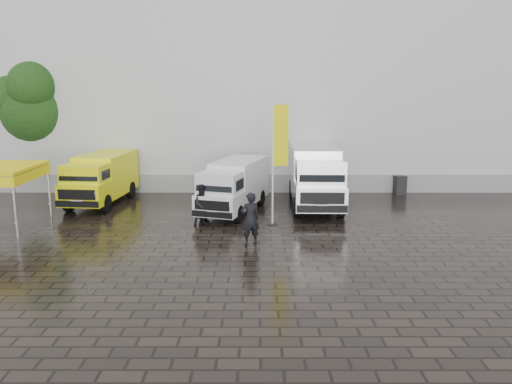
{
  "coord_description": "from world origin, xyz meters",
  "views": [
    {
      "loc": [
        -1.03,
        -19.11,
        5.69
      ],
      "look_at": [
        -1.04,
        2.2,
        1.22
      ],
      "focal_mm": 35.0,
      "sensor_mm": 36.0,
      "label": 1
    }
  ],
  "objects_px": {
    "van_yellow": "(101,180)",
    "person_tent": "(203,205)",
    "van_silver": "(315,177)",
    "person_front": "(250,219)",
    "van_white": "(234,187)",
    "flagpole": "(277,156)",
    "wheelie_bin": "(400,185)"
  },
  "relations": [
    {
      "from": "van_yellow",
      "to": "van_silver",
      "type": "height_order",
      "value": "van_silver"
    },
    {
      "from": "van_white",
      "to": "van_silver",
      "type": "height_order",
      "value": "van_silver"
    },
    {
      "from": "person_front",
      "to": "wheelie_bin",
      "type": "bearing_deg",
      "value": -152.8
    },
    {
      "from": "van_yellow",
      "to": "person_front",
      "type": "height_order",
      "value": "van_yellow"
    },
    {
      "from": "van_yellow",
      "to": "van_silver",
      "type": "distance_m",
      "value": 10.56
    },
    {
      "from": "van_white",
      "to": "van_silver",
      "type": "bearing_deg",
      "value": 34.18
    },
    {
      "from": "wheelie_bin",
      "to": "van_white",
      "type": "bearing_deg",
      "value": -161.28
    },
    {
      "from": "van_yellow",
      "to": "person_front",
      "type": "relative_size",
      "value": 2.67
    },
    {
      "from": "person_front",
      "to": "person_tent",
      "type": "bearing_deg",
      "value": -74.36
    },
    {
      "from": "van_silver",
      "to": "person_front",
      "type": "xyz_separation_m",
      "value": [
        -3.07,
        -6.16,
        -0.44
      ]
    },
    {
      "from": "van_yellow",
      "to": "person_tent",
      "type": "relative_size",
      "value": 3.02
    },
    {
      "from": "van_yellow",
      "to": "person_tent",
      "type": "distance_m",
      "value": 6.7
    },
    {
      "from": "van_white",
      "to": "person_tent",
      "type": "xyz_separation_m",
      "value": [
        -1.21,
        -2.24,
        -0.3
      ]
    },
    {
      "from": "van_white",
      "to": "wheelie_bin",
      "type": "bearing_deg",
      "value": 41.4
    },
    {
      "from": "van_silver",
      "to": "wheelie_bin",
      "type": "bearing_deg",
      "value": 30.47
    },
    {
      "from": "van_silver",
      "to": "person_tent",
      "type": "distance_m",
      "value": 6.17
    },
    {
      "from": "van_silver",
      "to": "wheelie_bin",
      "type": "height_order",
      "value": "van_silver"
    },
    {
      "from": "flagpole",
      "to": "wheelie_bin",
      "type": "height_order",
      "value": "flagpole"
    },
    {
      "from": "van_yellow",
      "to": "van_silver",
      "type": "xyz_separation_m",
      "value": [
        10.55,
        -0.44,
        0.21
      ]
    },
    {
      "from": "van_white",
      "to": "person_tent",
      "type": "height_order",
      "value": "van_white"
    },
    {
      "from": "van_white",
      "to": "wheelie_bin",
      "type": "height_order",
      "value": "van_white"
    },
    {
      "from": "van_yellow",
      "to": "wheelie_bin",
      "type": "distance_m",
      "value": 15.73
    },
    {
      "from": "wheelie_bin",
      "to": "van_yellow",
      "type": "bearing_deg",
      "value": -176.91
    },
    {
      "from": "van_yellow",
      "to": "person_tent",
      "type": "height_order",
      "value": "van_yellow"
    },
    {
      "from": "wheelie_bin",
      "to": "flagpole",
      "type": "bearing_deg",
      "value": -144.12
    },
    {
      "from": "van_white",
      "to": "flagpole",
      "type": "height_order",
      "value": "flagpole"
    },
    {
      "from": "flagpole",
      "to": "wheelie_bin",
      "type": "xyz_separation_m",
      "value": [
        6.96,
        6.15,
        -2.43
      ]
    },
    {
      "from": "van_yellow",
      "to": "flagpole",
      "type": "xyz_separation_m",
      "value": [
        8.57,
        -3.78,
        1.72
      ]
    },
    {
      "from": "van_white",
      "to": "flagpole",
      "type": "bearing_deg",
      "value": -31.34
    },
    {
      "from": "person_front",
      "to": "van_yellow",
      "type": "bearing_deg",
      "value": -62.32
    },
    {
      "from": "van_white",
      "to": "person_tent",
      "type": "bearing_deg",
      "value": -101.31
    },
    {
      "from": "flagpole",
      "to": "person_tent",
      "type": "relative_size",
      "value": 3.0
    }
  ]
}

